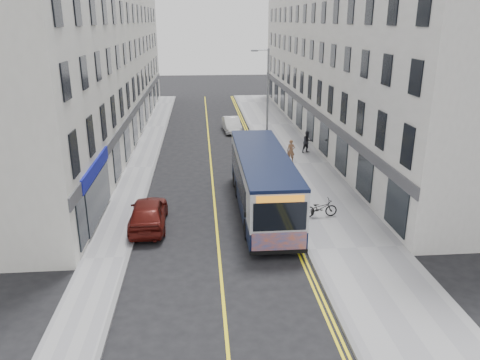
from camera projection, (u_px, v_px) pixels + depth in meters
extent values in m
plane|color=black|center=(218.00, 243.00, 21.92)|extent=(140.00, 140.00, 0.00)
cube|color=#959598|center=(298.00, 164.00, 33.70)|extent=(4.50, 64.00, 0.12)
cube|color=#959598|center=(140.00, 168.00, 32.80)|extent=(2.00, 64.00, 0.12)
cube|color=slate|center=(267.00, 165.00, 33.52)|extent=(0.18, 64.00, 0.13)
cube|color=slate|center=(154.00, 167.00, 32.88)|extent=(0.18, 64.00, 0.13)
cube|color=yellow|center=(211.00, 167.00, 33.22)|extent=(0.12, 64.00, 0.01)
cube|color=yellow|center=(261.00, 166.00, 33.51)|extent=(0.10, 64.00, 0.01)
cube|color=yellow|center=(263.00, 165.00, 33.52)|extent=(0.10, 64.00, 0.01)
cube|color=white|center=(340.00, 61.00, 40.51)|extent=(6.00, 46.00, 13.00)
cube|color=white|center=(98.00, 63.00, 38.86)|extent=(6.00, 46.00, 13.00)
cylinder|color=gray|center=(268.00, 105.00, 34.15)|extent=(0.14, 0.14, 8.00)
cylinder|color=gray|center=(262.00, 50.00, 32.84)|extent=(1.00, 0.08, 0.08)
cube|color=gray|center=(254.00, 51.00, 32.81)|extent=(0.50, 0.18, 0.12)
cube|color=black|center=(262.00, 197.00, 25.30)|extent=(2.53, 11.13, 0.91)
cube|color=silver|center=(263.00, 173.00, 24.86)|extent=(2.53, 11.13, 1.82)
cube|color=black|center=(263.00, 155.00, 24.54)|extent=(2.55, 11.13, 0.16)
cube|color=black|center=(238.00, 174.00, 25.39)|extent=(0.04, 8.70, 1.16)
cube|color=black|center=(284.00, 173.00, 25.60)|extent=(0.04, 8.70, 1.16)
cube|color=black|center=(280.00, 217.00, 19.63)|extent=(2.28, 0.04, 1.26)
cube|color=#E25513|center=(279.00, 243.00, 20.03)|extent=(2.38, 0.04, 0.96)
cube|color=orange|center=(281.00, 199.00, 19.36)|extent=(2.02, 0.04, 0.28)
cylinder|color=black|center=(247.00, 229.00, 22.17)|extent=(0.28, 1.01, 1.01)
cylinder|color=black|center=(295.00, 227.00, 22.35)|extent=(0.28, 1.01, 1.01)
cylinder|color=black|center=(238.00, 189.00, 27.41)|extent=(0.28, 1.01, 1.01)
cylinder|color=black|center=(276.00, 188.00, 27.59)|extent=(0.28, 1.01, 1.01)
cylinder|color=black|center=(236.00, 179.00, 29.12)|extent=(0.28, 1.01, 1.01)
cylinder|color=black|center=(272.00, 178.00, 29.31)|extent=(0.28, 1.01, 1.01)
imported|color=black|center=(320.00, 208.00, 24.39)|extent=(1.87, 0.75, 0.96)
imported|color=brown|center=(291.00, 151.00, 33.80)|extent=(0.69, 0.57, 1.61)
imported|color=black|center=(307.00, 142.00, 36.08)|extent=(0.99, 0.88, 1.70)
imported|color=white|center=(232.00, 125.00, 43.46)|extent=(1.69, 4.14, 1.33)
imported|color=#54120E|center=(148.00, 213.00, 23.38)|extent=(1.89, 4.52, 1.53)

